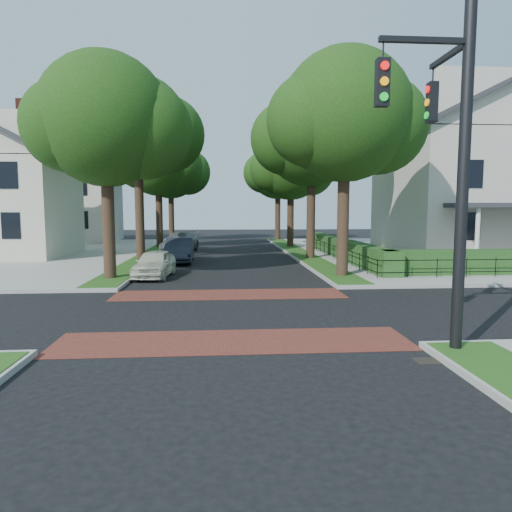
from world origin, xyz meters
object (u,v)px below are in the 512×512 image
Objects in this scene: traffic_signal at (451,148)px; parked_car_rear at (180,242)px; parked_car_middle at (179,250)px; parked_car_front at (155,264)px.

traffic_signal reaches higher than parked_car_rear.
traffic_signal is 27.53m from parked_car_rear.
parked_car_rear is at bearing 93.39° from parked_car_middle.
parked_car_middle is (0.63, 6.15, 0.09)m from parked_car_front.
parked_car_front is (-8.49, 12.45, -4.03)m from traffic_signal.
parked_car_middle is at bearing 88.96° from parked_car_front.
traffic_signal is 15.60m from parked_car_front.
traffic_signal is at bearing -50.93° from parked_car_front.
traffic_signal is at bearing -62.00° from parked_car_rear.
parked_car_front is at bearing -97.36° from parked_car_middle.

